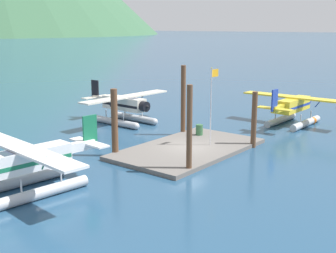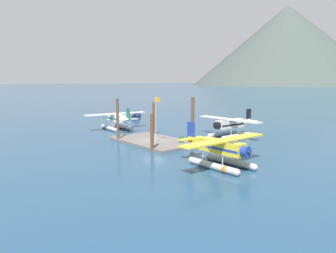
{
  "view_description": "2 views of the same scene",
  "coord_description": "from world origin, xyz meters",
  "px_view_note": "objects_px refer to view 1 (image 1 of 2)",
  "views": [
    {
      "loc": [
        -26.12,
        -19.01,
        9.21
      ],
      "look_at": [
        -0.99,
        1.15,
        1.89
      ],
      "focal_mm": 47.66,
      "sensor_mm": 36.0,
      "label": 1
    },
    {
      "loc": [
        32.49,
        -25.08,
        8.15
      ],
      "look_at": [
        0.43,
        2.06,
        1.95
      ],
      "focal_mm": 33.96,
      "sensor_mm": 36.0,
      "label": 2
    }
  ],
  "objects_px": {
    "fuel_drum": "(199,130)",
    "seaplane_cream_bow_right": "(124,107)",
    "flagpole": "(212,97)",
    "seaplane_white_port_fwd": "(29,166)",
    "mooring_buoy": "(313,120)",
    "seaplane_yellow_stbd_aft": "(294,108)"
  },
  "relations": [
    {
      "from": "fuel_drum",
      "to": "seaplane_cream_bow_right",
      "type": "distance_m",
      "value": 9.1
    },
    {
      "from": "seaplane_cream_bow_right",
      "to": "flagpole",
      "type": "bearing_deg",
      "value": -101.61
    },
    {
      "from": "flagpole",
      "to": "seaplane_cream_bow_right",
      "type": "relative_size",
      "value": 0.57
    },
    {
      "from": "fuel_drum",
      "to": "seaplane_white_port_fwd",
      "type": "distance_m",
      "value": 16.12
    },
    {
      "from": "mooring_buoy",
      "to": "seaplane_white_port_fwd",
      "type": "bearing_deg",
      "value": 168.4
    },
    {
      "from": "seaplane_cream_bow_right",
      "to": "seaplane_white_port_fwd",
      "type": "xyz_separation_m",
      "value": [
        -16.51,
        -8.67,
        0.0
      ]
    },
    {
      "from": "fuel_drum",
      "to": "seaplane_cream_bow_right",
      "type": "height_order",
      "value": "seaplane_cream_bow_right"
    },
    {
      "from": "seaplane_cream_bow_right",
      "to": "seaplane_white_port_fwd",
      "type": "bearing_deg",
      "value": -152.31
    },
    {
      "from": "seaplane_cream_bow_right",
      "to": "seaplane_yellow_stbd_aft",
      "type": "xyz_separation_m",
      "value": [
        9.5,
        -12.98,
        0.0
      ]
    },
    {
      "from": "fuel_drum",
      "to": "seaplane_white_port_fwd",
      "type": "height_order",
      "value": "seaplane_white_port_fwd"
    },
    {
      "from": "flagpole",
      "to": "seaplane_white_port_fwd",
      "type": "distance_m",
      "value": 14.63
    },
    {
      "from": "fuel_drum",
      "to": "mooring_buoy",
      "type": "xyz_separation_m",
      "value": [
        11.48,
        -5.28,
        -0.41
      ]
    },
    {
      "from": "seaplane_white_port_fwd",
      "to": "seaplane_yellow_stbd_aft",
      "type": "bearing_deg",
      "value": -9.42
    },
    {
      "from": "fuel_drum",
      "to": "seaplane_yellow_stbd_aft",
      "type": "bearing_deg",
      "value": -21.62
    },
    {
      "from": "flagpole",
      "to": "seaplane_yellow_stbd_aft",
      "type": "relative_size",
      "value": 0.57
    },
    {
      "from": "seaplane_white_port_fwd",
      "to": "mooring_buoy",
      "type": "bearing_deg",
      "value": -11.6
    },
    {
      "from": "fuel_drum",
      "to": "flagpole",
      "type": "bearing_deg",
      "value": -128.47
    },
    {
      "from": "flagpole",
      "to": "seaplane_cream_bow_right",
      "type": "bearing_deg",
      "value": 78.39
    },
    {
      "from": "flagpole",
      "to": "mooring_buoy",
      "type": "xyz_separation_m",
      "value": [
        13.42,
        -2.83,
        -3.65
      ]
    },
    {
      "from": "fuel_drum",
      "to": "mooring_buoy",
      "type": "relative_size",
      "value": 1.32
    },
    {
      "from": "seaplane_white_port_fwd",
      "to": "flagpole",
      "type": "bearing_deg",
      "value": -11.32
    },
    {
      "from": "mooring_buoy",
      "to": "seaplane_cream_bow_right",
      "type": "height_order",
      "value": "seaplane_cream_bow_right"
    }
  ]
}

